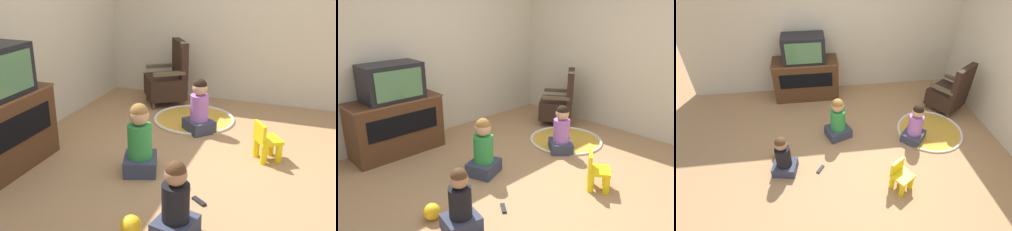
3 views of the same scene
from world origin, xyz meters
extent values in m
plane|color=#9E754C|center=(0.00, 0.00, 0.00)|extent=(30.00, 30.00, 0.00)
cube|color=beige|center=(-0.36, 2.20, 1.29)|extent=(5.29, 0.12, 2.59)
cube|color=#4C2D19|center=(-0.80, 1.87, 0.38)|extent=(1.18, 0.50, 0.75)
cube|color=brown|center=(-0.80, 1.87, 0.74)|extent=(1.21, 0.51, 0.02)
cube|color=black|center=(-0.80, 1.61, 0.47)|extent=(0.95, 0.01, 0.27)
cube|color=black|center=(-0.80, 1.85, 0.99)|extent=(0.75, 0.44, 0.47)
cube|color=#47754C|center=(-0.80, 1.63, 0.99)|extent=(0.61, 0.02, 0.37)
cylinder|color=brown|center=(1.75, 1.42, 0.05)|extent=(0.04, 0.04, 0.10)
cylinder|color=brown|center=(1.36, 1.15, 0.05)|extent=(0.04, 0.04, 0.10)
cylinder|color=brown|center=(2.01, 1.05, 0.05)|extent=(0.04, 0.04, 0.10)
cylinder|color=brown|center=(1.61, 0.79, 0.05)|extent=(0.04, 0.04, 0.10)
cube|color=black|center=(1.68, 1.10, 0.25)|extent=(0.76, 0.75, 0.30)
cube|color=black|center=(1.81, 0.92, 0.66)|extent=(0.49, 0.38, 0.51)
cube|color=brown|center=(1.88, 1.24, 0.50)|extent=(0.31, 0.41, 0.05)
cube|color=brown|center=(1.48, 0.96, 0.50)|extent=(0.31, 0.41, 0.05)
cylinder|color=yellow|center=(0.33, -0.65, 0.12)|extent=(0.07, 0.07, 0.24)
cylinder|color=yellow|center=(0.48, -0.56, 0.12)|extent=(0.07, 0.07, 0.24)
cylinder|color=yellow|center=(0.24, -0.52, 0.12)|extent=(0.07, 0.07, 0.24)
cylinder|color=yellow|center=(0.39, -0.42, 0.12)|extent=(0.07, 0.07, 0.24)
cube|color=yellow|center=(0.36, -0.54, 0.22)|extent=(0.33, 0.33, 0.04)
cube|color=yellow|center=(0.30, -0.45, 0.32)|extent=(0.20, 0.15, 0.17)
cylinder|color=gold|center=(1.18, 0.50, 0.01)|extent=(1.07, 1.07, 0.01)
torus|color=silver|center=(1.18, 0.50, 0.01)|extent=(1.06, 1.06, 0.04)
cube|color=#33384C|center=(-1.15, -0.06, 0.07)|extent=(0.36, 0.33, 0.14)
cylinder|color=black|center=(-1.15, -0.06, 0.28)|extent=(0.21, 0.21, 0.29)
sphere|color=#9E7051|center=(-1.15, -0.06, 0.51)|extent=(0.17, 0.17, 0.17)
sphere|color=#472D19|center=(-1.15, -0.06, 0.54)|extent=(0.15, 0.15, 0.15)
cube|color=#33384C|center=(-0.34, 0.59, 0.08)|extent=(0.44, 0.42, 0.16)
cylinder|color=#2D8C3F|center=(-0.34, 0.59, 0.32)|extent=(0.23, 0.23, 0.33)
sphere|color=tan|center=(-0.34, 0.59, 0.58)|extent=(0.19, 0.19, 0.19)
sphere|color=olive|center=(-0.34, 0.59, 0.61)|extent=(0.17, 0.17, 0.17)
cube|color=#33384C|center=(0.83, 0.34, 0.07)|extent=(0.44, 0.45, 0.15)
cylinder|color=#A566BF|center=(0.83, 0.34, 0.30)|extent=(0.22, 0.22, 0.31)
sphere|color=tan|center=(0.83, 0.34, 0.55)|extent=(0.18, 0.18, 0.18)
sphere|color=black|center=(0.83, 0.34, 0.58)|extent=(0.16, 0.16, 0.16)
sphere|color=yellow|center=(-1.26, 0.25, 0.08)|extent=(0.16, 0.16, 0.16)
cube|color=black|center=(-0.67, -0.10, 0.01)|extent=(0.12, 0.15, 0.02)
camera|label=1|loc=(-3.44, -0.86, 1.87)|focal=42.00mm
camera|label=2|loc=(-2.56, -2.13, 1.95)|focal=35.00mm
camera|label=3|loc=(-0.66, -2.60, 2.83)|focal=28.00mm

